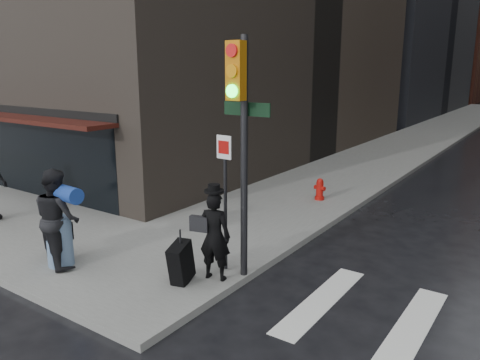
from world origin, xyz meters
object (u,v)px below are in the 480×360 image
at_px(man_jeans, 58,218).
at_px(fire_hydrant, 320,190).
at_px(man_overcoat, 208,240).
at_px(traffic_light, 239,127).

bearing_deg(man_jeans, fire_hydrant, -92.53).
relative_size(man_overcoat, man_jeans, 0.94).
relative_size(man_jeans, fire_hydrant, 3.03).
xyz_separation_m(man_jeans, fire_hydrant, (2.26, 7.51, -0.72)).
bearing_deg(fire_hydrant, man_overcoat, -84.10).
xyz_separation_m(traffic_light, fire_hydrant, (-1.05, 5.86, -2.62)).
bearing_deg(traffic_light, man_jeans, -151.69).
bearing_deg(traffic_light, fire_hydrant, 102.05).
distance_m(man_jeans, traffic_light, 4.15).
height_order(man_jeans, fire_hydrant, man_jeans).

